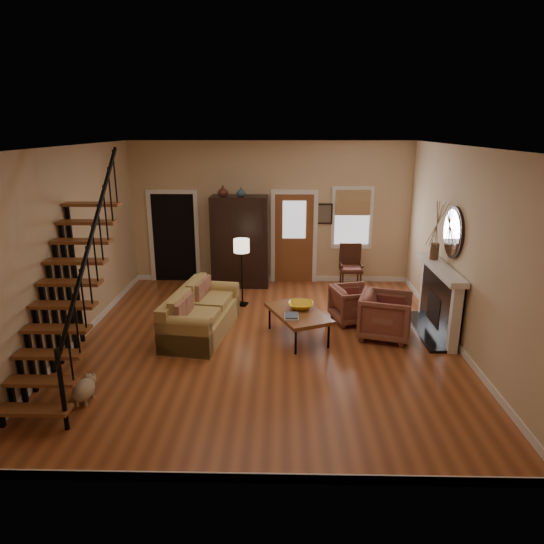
{
  "coord_description": "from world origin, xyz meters",
  "views": [
    {
      "loc": [
        0.28,
        -7.73,
        3.6
      ],
      "look_at": [
        0.1,
        0.4,
        1.15
      ],
      "focal_mm": 32.0,
      "sensor_mm": 36.0,
      "label": 1
    }
  ],
  "objects_px": {
    "coffee_table": "(298,325)",
    "floor_lamp": "(242,273)",
    "armoire": "(240,242)",
    "armchair_right": "(353,304)",
    "side_chair": "(351,267)",
    "sofa": "(202,312)",
    "armchair_left": "(385,316)"
  },
  "relations": [
    {
      "from": "coffee_table",
      "to": "floor_lamp",
      "type": "height_order",
      "value": "floor_lamp"
    },
    {
      "from": "armoire",
      "to": "coffee_table",
      "type": "xyz_separation_m",
      "value": [
        1.26,
        -2.98,
        -0.8
      ]
    },
    {
      "from": "armchair_right",
      "to": "side_chair",
      "type": "xyz_separation_m",
      "value": [
        0.21,
        1.98,
        0.16
      ]
    },
    {
      "from": "sofa",
      "to": "coffee_table",
      "type": "relative_size",
      "value": 1.6
    },
    {
      "from": "sofa",
      "to": "floor_lamp",
      "type": "relative_size",
      "value": 1.48
    },
    {
      "from": "floor_lamp",
      "to": "side_chair",
      "type": "distance_m",
      "value": 2.67
    },
    {
      "from": "armchair_left",
      "to": "floor_lamp",
      "type": "distance_m",
      "value": 3.09
    },
    {
      "from": "sofa",
      "to": "side_chair",
      "type": "bearing_deg",
      "value": 48.89
    },
    {
      "from": "armchair_right",
      "to": "side_chair",
      "type": "relative_size",
      "value": 0.75
    },
    {
      "from": "armchair_right",
      "to": "coffee_table",
      "type": "bearing_deg",
      "value": 111.64
    },
    {
      "from": "armoire",
      "to": "floor_lamp",
      "type": "xyz_separation_m",
      "value": [
        0.15,
        -1.34,
        -0.34
      ]
    },
    {
      "from": "armoire",
      "to": "coffee_table",
      "type": "relative_size",
      "value": 1.6
    },
    {
      "from": "coffee_table",
      "to": "armchair_left",
      "type": "distance_m",
      "value": 1.55
    },
    {
      "from": "armchair_right",
      "to": "floor_lamp",
      "type": "xyz_separation_m",
      "value": [
        -2.19,
        0.84,
        0.36
      ]
    },
    {
      "from": "sofa",
      "to": "floor_lamp",
      "type": "xyz_separation_m",
      "value": [
        0.62,
        1.44,
        0.32
      ]
    },
    {
      "from": "sofa",
      "to": "side_chair",
      "type": "relative_size",
      "value": 2.05
    },
    {
      "from": "armchair_left",
      "to": "side_chair",
      "type": "distance_m",
      "value": 2.71
    },
    {
      "from": "coffee_table",
      "to": "armchair_left",
      "type": "bearing_deg",
      "value": 3.18
    },
    {
      "from": "side_chair",
      "to": "floor_lamp",
      "type": "bearing_deg",
      "value": -154.52
    },
    {
      "from": "sofa",
      "to": "armchair_right",
      "type": "distance_m",
      "value": 2.87
    },
    {
      "from": "sofa",
      "to": "coffee_table",
      "type": "distance_m",
      "value": 1.74
    },
    {
      "from": "sofa",
      "to": "coffee_table",
      "type": "bearing_deg",
      "value": 1.82
    },
    {
      "from": "armchair_left",
      "to": "armchair_right",
      "type": "distance_m",
      "value": 0.85
    },
    {
      "from": "armchair_left",
      "to": "armoire",
      "type": "bearing_deg",
      "value": 60.85
    },
    {
      "from": "floor_lamp",
      "to": "side_chair",
      "type": "bearing_deg",
      "value": 25.48
    },
    {
      "from": "floor_lamp",
      "to": "armoire",
      "type": "bearing_deg",
      "value": 96.3
    },
    {
      "from": "armchair_left",
      "to": "sofa",
      "type": "bearing_deg",
      "value": 104.8
    },
    {
      "from": "coffee_table",
      "to": "armchair_right",
      "type": "relative_size",
      "value": 1.71
    },
    {
      "from": "floor_lamp",
      "to": "armchair_left",
      "type": "bearing_deg",
      "value": -30.26
    },
    {
      "from": "armoire",
      "to": "side_chair",
      "type": "height_order",
      "value": "armoire"
    },
    {
      "from": "armoire",
      "to": "side_chair",
      "type": "xyz_separation_m",
      "value": [
        2.55,
        -0.2,
        -0.54
      ]
    },
    {
      "from": "armoire",
      "to": "sofa",
      "type": "xyz_separation_m",
      "value": [
        -0.47,
        -2.78,
        -0.66
      ]
    }
  ]
}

